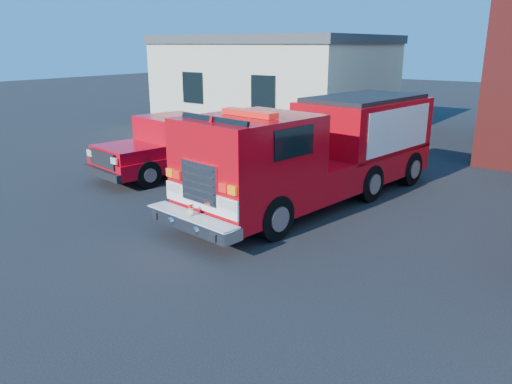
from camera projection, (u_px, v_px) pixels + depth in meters
The scene contains 4 objects.
ground at pixel (289, 238), 10.59m from camera, with size 100.00×100.00×0.00m, color black.
side_building at pixel (277, 80), 25.11m from camera, with size 10.20×8.20×4.35m.
fire_engine at pixel (320, 150), 12.72m from camera, with size 3.47×8.67×2.60m.
pickup_truck at pixel (181, 145), 15.79m from camera, with size 2.96×5.84×1.82m.
Camera 1 is at (5.22, -8.41, 3.95)m, focal length 35.00 mm.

